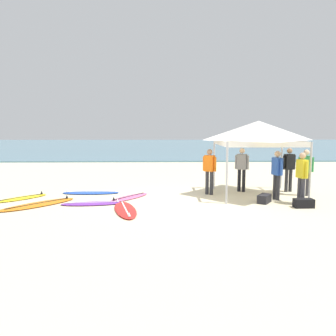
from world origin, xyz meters
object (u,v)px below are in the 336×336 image
(canopy_tent, at_px, (258,131))
(person_orange, at_px, (209,168))
(surfboard_orange, at_px, (39,204))
(person_green, at_px, (306,169))
(gear_bag_by_pole, at_px, (304,203))
(surfboard_yellow, at_px, (22,198))
(person_black, at_px, (289,167))
(surfboard_blue, at_px, (90,193))
(surfboard_red, at_px, (125,210))
(person_blue, at_px, (277,172))
(surfboard_purple, at_px, (92,203))
(person_yellow, at_px, (302,175))
(surfboard_pink, at_px, (129,197))
(person_grey, at_px, (242,167))
(gear_bag_near_tent, at_px, (264,199))

(canopy_tent, relative_size, person_orange, 1.69)
(surfboard_orange, relative_size, person_green, 1.39)
(canopy_tent, height_order, gear_bag_by_pole, canopy_tent)
(surfboard_yellow, xyz_separation_m, gear_bag_by_pole, (9.44, -1.49, 0.10))
(person_green, distance_m, gear_bag_by_pole, 2.20)
(canopy_tent, xyz_separation_m, gear_bag_by_pole, (0.96, -1.97, -2.25))
(surfboard_orange, bearing_deg, person_green, 8.39)
(person_black, bearing_deg, surfboard_blue, -178.40)
(surfboard_red, relative_size, person_black, 1.39)
(canopy_tent, height_order, surfboard_yellow, canopy_tent)
(person_blue, bearing_deg, gear_bag_by_pole, -67.06)
(surfboard_purple, height_order, person_yellow, person_yellow)
(person_blue, bearing_deg, surfboard_orange, -175.20)
(surfboard_orange, relative_size, gear_bag_by_pole, 3.97)
(surfboard_pink, bearing_deg, person_orange, 11.99)
(person_green, bearing_deg, person_blue, -151.66)
(surfboard_orange, distance_m, person_grey, 7.54)
(surfboard_blue, bearing_deg, surfboard_yellow, -157.19)
(canopy_tent, xyz_separation_m, gear_bag_near_tent, (-0.08, -1.26, -2.25))
(person_orange, distance_m, person_yellow, 3.26)
(person_blue, xyz_separation_m, person_black, (0.96, 1.48, 0.00))
(surfboard_pink, xyz_separation_m, person_orange, (2.95, 0.63, 0.95))
(surfboard_red, distance_m, surfboard_orange, 3.01)
(person_green, bearing_deg, gear_bag_by_pole, -113.34)
(surfboard_blue, relative_size, person_blue, 1.25)
(person_blue, bearing_deg, person_grey, 119.34)
(surfboard_purple, height_order, surfboard_blue, same)
(surfboard_orange, relative_size, person_grey, 1.39)
(surfboard_purple, relative_size, person_orange, 1.21)
(surfboard_pink, bearing_deg, surfboard_orange, -160.03)
(canopy_tent, xyz_separation_m, surfboard_orange, (-7.54, -1.48, -2.35))
(surfboard_red, relative_size, person_grey, 1.39)
(person_blue, height_order, person_black, same)
(surfboard_red, distance_m, surfboard_yellow, 4.23)
(surfboard_pink, bearing_deg, surfboard_yellow, -179.42)
(surfboard_purple, relative_size, surfboard_red, 0.87)
(surfboard_orange, distance_m, person_green, 9.46)
(surfboard_purple, distance_m, person_blue, 6.38)
(person_grey, bearing_deg, surfboard_pink, -164.66)
(surfboard_red, relative_size, person_green, 1.39)
(person_black, xyz_separation_m, gear_bag_near_tent, (-1.51, -1.93, -0.85))
(person_orange, bearing_deg, person_black, 8.74)
(person_black, distance_m, person_yellow, 2.20)
(person_green, bearing_deg, person_grey, 158.79)
(person_black, xyz_separation_m, person_green, (0.33, -0.78, 0.00))
(surfboard_blue, height_order, person_yellow, person_yellow)
(surfboard_pink, xyz_separation_m, person_grey, (4.29, 1.18, 0.95))
(person_black, relative_size, gear_bag_by_pole, 2.85)
(surfboard_purple, bearing_deg, canopy_tent, 13.54)
(surfboard_pink, height_order, person_yellow, person_yellow)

